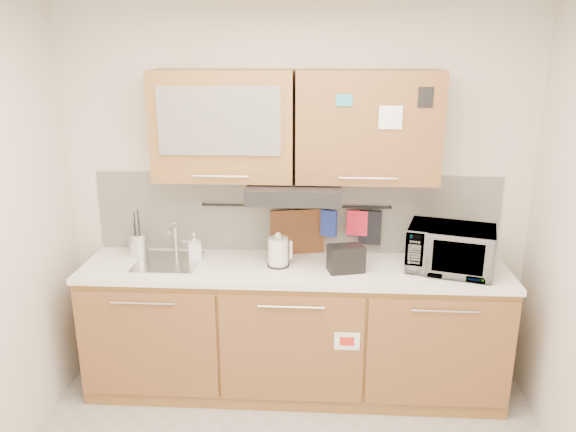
# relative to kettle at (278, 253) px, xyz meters

# --- Properties ---
(wall_back) EXTENTS (3.20, 0.00, 3.20)m
(wall_back) POSITION_rel_kettle_xyz_m (0.10, 0.31, 0.29)
(wall_back) COLOR silver
(wall_back) RESTS_ON ground
(base_cabinet) EXTENTS (2.80, 0.64, 0.88)m
(base_cabinet) POSITION_rel_kettle_xyz_m (0.10, 0.00, -0.61)
(base_cabinet) COLOR olive
(base_cabinet) RESTS_ON floor
(countertop) EXTENTS (2.82, 0.62, 0.04)m
(countertop) POSITION_rel_kettle_xyz_m (0.10, -0.00, -0.11)
(countertop) COLOR white
(countertop) RESTS_ON base_cabinet
(backsplash) EXTENTS (2.80, 0.02, 0.56)m
(backsplash) POSITION_rel_kettle_xyz_m (0.10, 0.30, 0.19)
(backsplash) COLOR silver
(backsplash) RESTS_ON countertop
(upper_cabinets) EXTENTS (1.82, 0.37, 0.70)m
(upper_cabinets) POSITION_rel_kettle_xyz_m (0.10, 0.13, 0.82)
(upper_cabinets) COLOR olive
(upper_cabinets) RESTS_ON wall_back
(range_hood) EXTENTS (0.60, 0.46, 0.10)m
(range_hood) POSITION_rel_kettle_xyz_m (0.10, 0.06, 0.41)
(range_hood) COLOR black
(range_hood) RESTS_ON upper_cabinets
(sink) EXTENTS (0.42, 0.40, 0.26)m
(sink) POSITION_rel_kettle_xyz_m (-0.75, 0.02, -0.09)
(sink) COLOR silver
(sink) RESTS_ON countertop
(utensil_rail) EXTENTS (1.30, 0.02, 0.02)m
(utensil_rail) POSITION_rel_kettle_xyz_m (0.10, 0.26, 0.25)
(utensil_rail) COLOR black
(utensil_rail) RESTS_ON backsplash
(utensil_crock) EXTENTS (0.17, 0.17, 0.33)m
(utensil_crock) POSITION_rel_kettle_xyz_m (-0.98, 0.13, -0.01)
(utensil_crock) COLOR silver
(utensil_crock) RESTS_ON countertop
(kettle) EXTENTS (0.18, 0.17, 0.23)m
(kettle) POSITION_rel_kettle_xyz_m (0.00, 0.00, 0.00)
(kettle) COLOR silver
(kettle) RESTS_ON countertop
(toaster) EXTENTS (0.25, 0.19, 0.17)m
(toaster) POSITION_rel_kettle_xyz_m (0.44, -0.07, -0.00)
(toaster) COLOR black
(toaster) RESTS_ON countertop
(microwave) EXTENTS (0.61, 0.49, 0.30)m
(microwave) POSITION_rel_kettle_xyz_m (1.11, -0.01, 0.06)
(microwave) COLOR #999999
(microwave) RESTS_ON countertop
(soap_bottle) EXTENTS (0.11, 0.11, 0.19)m
(soap_bottle) POSITION_rel_kettle_xyz_m (-0.58, 0.08, 0.00)
(soap_bottle) COLOR #999999
(soap_bottle) RESTS_ON countertop
(cutting_board) EXTENTS (0.37, 0.11, 0.46)m
(cutting_board) POSITION_rel_kettle_xyz_m (0.11, 0.24, -0.00)
(cutting_board) COLOR brown
(cutting_board) RESTS_ON utensil_rail
(oven_mitt) EXTENTS (0.11, 0.07, 0.19)m
(oven_mitt) POSITION_rel_kettle_xyz_m (0.33, 0.24, 0.13)
(oven_mitt) COLOR #21369B
(oven_mitt) RESTS_ON utensil_rail
(dark_pouch) EXTENTS (0.16, 0.06, 0.24)m
(dark_pouch) POSITION_rel_kettle_xyz_m (0.62, 0.24, 0.11)
(dark_pouch) COLOR black
(dark_pouch) RESTS_ON utensil_rail
(pot_holder) EXTENTS (0.15, 0.04, 0.18)m
(pot_holder) POSITION_rel_kettle_xyz_m (0.53, 0.24, 0.14)
(pot_holder) COLOR red
(pot_holder) RESTS_ON utensil_rail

